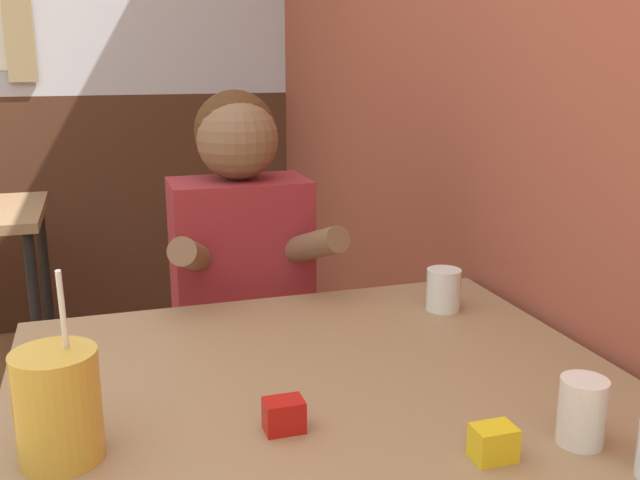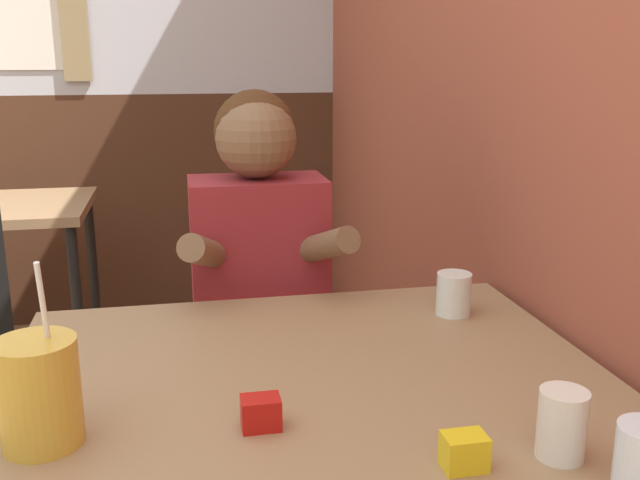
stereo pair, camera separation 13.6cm
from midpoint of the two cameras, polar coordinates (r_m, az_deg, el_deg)
name	(u,v)px [view 1 (the left image)]	position (r m, az deg, el deg)	size (l,w,h in m)	color
brick_wall_right	(406,30)	(2.28, 5.17, 16.38)	(0.08, 4.73, 2.70)	#9E4C38
back_wall	(24,36)	(3.52, -23.70, 14.72)	(5.32, 0.09, 2.70)	silver
main_table	(325,416)	(1.28, -2.73, -13.94)	(1.07, 0.96, 0.72)	#93704C
person_seated	(243,314)	(1.87, -8.31, -5.90)	(0.42, 0.40, 1.20)	maroon
cocktail_pitcher	(58,405)	(1.10, -23.69, -12.12)	(0.12, 0.12, 0.28)	gold
glass_center	(443,290)	(1.60, 7.45, -3.99)	(0.08, 0.08, 0.09)	silver
glass_far_side	(582,411)	(1.11, 16.89, -13.07)	(0.07, 0.07, 0.10)	silver
condiment_ketchup	(284,415)	(1.11, -6.53, -13.84)	(0.06, 0.04, 0.05)	#B7140F
condiment_mustard	(493,443)	(1.05, 9.99, -15.79)	(0.06, 0.04, 0.05)	yellow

